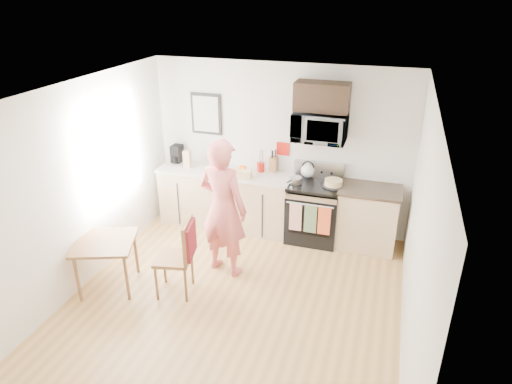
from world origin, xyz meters
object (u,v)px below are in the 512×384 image
(person, at_px, (223,208))
(microwave, at_px, (320,127))
(range, at_px, (313,213))
(cake, at_px, (333,183))
(dining_table, at_px, (105,246))
(chair, at_px, (184,248))

(person, bearing_deg, microwave, -113.65)
(range, distance_m, cake, 0.60)
(person, height_order, dining_table, person)
(range, xyz_separation_m, microwave, (-0.00, 0.10, 1.32))
(person, bearing_deg, cake, -123.42)
(dining_table, bearing_deg, cake, 37.92)
(microwave, distance_m, person, 1.83)
(person, relative_size, dining_table, 2.36)
(cake, bearing_deg, dining_table, -142.08)
(microwave, bearing_deg, dining_table, -137.15)
(chair, bearing_deg, range, 43.29)
(person, bearing_deg, chair, 79.08)
(dining_table, height_order, chair, chair)
(microwave, bearing_deg, cake, -25.71)
(microwave, height_order, chair, microwave)
(dining_table, bearing_deg, microwave, 42.85)
(microwave, height_order, dining_table, microwave)
(range, relative_size, cake, 3.70)
(microwave, relative_size, cake, 2.42)
(person, height_order, chair, person)
(microwave, bearing_deg, range, -89.94)
(chair, relative_size, cake, 3.27)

